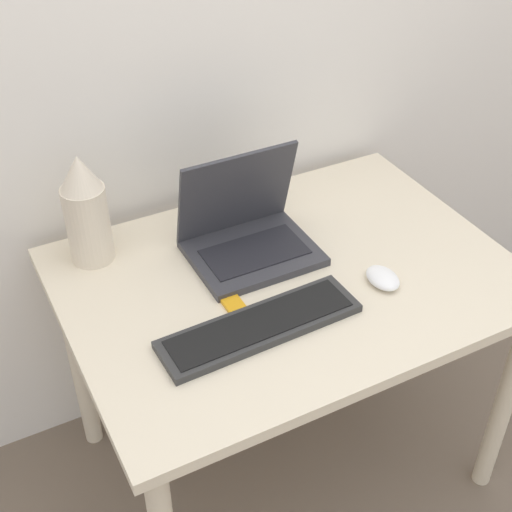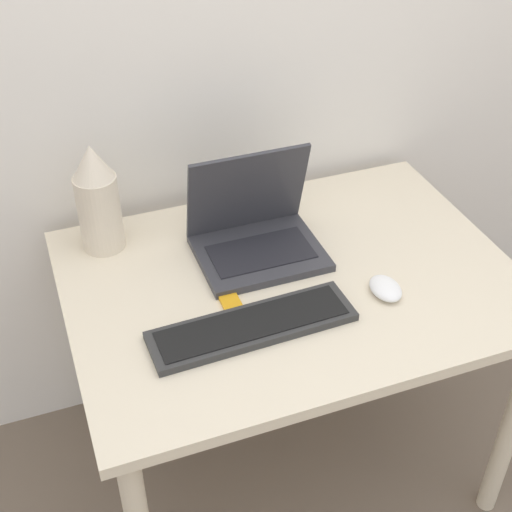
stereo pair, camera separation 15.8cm
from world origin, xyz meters
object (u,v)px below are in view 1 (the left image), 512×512
at_px(keyboard, 260,326).
at_px(laptop, 247,232).
at_px(vase, 86,210).
at_px(mouse, 383,278).
at_px(mp3_player, 232,303).

bearing_deg(keyboard, laptop, 68.70).
bearing_deg(vase, laptop, -22.76).
xyz_separation_m(laptop, mouse, (0.22, -0.26, -0.04)).
distance_m(laptop, keyboard, 0.29).
relative_size(keyboard, mp3_player, 6.76).
relative_size(laptop, vase, 1.06).
xyz_separation_m(mouse, vase, (-0.57, 0.41, 0.12)).
distance_m(laptop, mp3_player, 0.21).
xyz_separation_m(keyboard, mouse, (0.33, 0.01, 0.01)).
height_order(laptop, mp3_player, laptop).
height_order(keyboard, mp3_player, keyboard).
relative_size(laptop, keyboard, 0.66).
relative_size(laptop, mp3_player, 4.43).
bearing_deg(mouse, laptop, 130.08).
relative_size(keyboard, mouse, 4.79).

